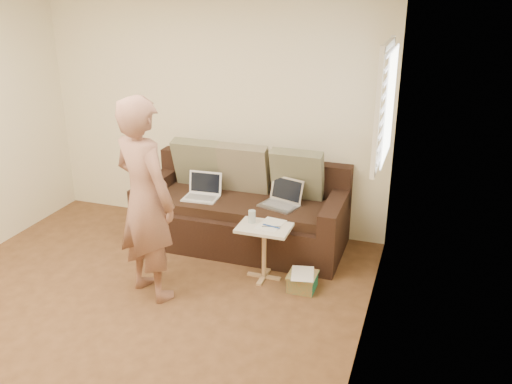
# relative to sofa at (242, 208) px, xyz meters

# --- Properties ---
(floor) EXTENTS (4.50, 4.50, 0.00)m
(floor) POSITION_rel_sofa_xyz_m (-0.51, -1.77, -0.42)
(floor) COLOR #4D321C
(floor) RESTS_ON ground
(wall_back) EXTENTS (4.00, 0.00, 4.00)m
(wall_back) POSITION_rel_sofa_xyz_m (-0.51, 0.48, 0.87)
(wall_back) COLOR #EFE7BB
(wall_back) RESTS_ON ground
(wall_right) EXTENTS (0.00, 4.50, 4.50)m
(wall_right) POSITION_rel_sofa_xyz_m (1.49, -1.77, 0.87)
(wall_right) COLOR #EFE7BB
(wall_right) RESTS_ON ground
(window_blinds) EXTENTS (0.12, 0.88, 1.08)m
(window_blinds) POSITION_rel_sofa_xyz_m (1.44, -0.27, 1.28)
(window_blinds) COLOR white
(window_blinds) RESTS_ON wall_right
(sofa) EXTENTS (2.20, 0.95, 0.85)m
(sofa) POSITION_rel_sofa_xyz_m (0.00, 0.00, 0.00)
(sofa) COLOR black
(sofa) RESTS_ON ground
(pillow_left) EXTENTS (0.55, 0.29, 0.57)m
(pillow_left) POSITION_rel_sofa_xyz_m (-0.60, 0.24, 0.37)
(pillow_left) COLOR #696B4F
(pillow_left) RESTS_ON sofa
(pillow_mid) EXTENTS (0.55, 0.27, 0.57)m
(pillow_mid) POSITION_rel_sofa_xyz_m (-0.05, 0.21, 0.37)
(pillow_mid) COLOR #6D694E
(pillow_mid) RESTS_ON sofa
(pillow_right) EXTENTS (0.55, 0.28, 0.57)m
(pillow_right) POSITION_rel_sofa_xyz_m (0.55, 0.21, 0.37)
(pillow_right) COLOR #696B4F
(pillow_right) RESTS_ON sofa
(laptop_silver) EXTENTS (0.45, 0.38, 0.25)m
(laptop_silver) POSITION_rel_sofa_xyz_m (0.43, -0.06, 0.10)
(laptop_silver) COLOR #B7BABC
(laptop_silver) RESTS_ON sofa
(laptop_white) EXTENTS (0.38, 0.29, 0.27)m
(laptop_white) POSITION_rel_sofa_xyz_m (-0.42, -0.13, 0.10)
(laptop_white) COLOR white
(laptop_white) RESTS_ON sofa
(person) EXTENTS (0.80, 0.69, 1.85)m
(person) POSITION_rel_sofa_xyz_m (-0.45, -1.21, 0.50)
(person) COLOR brown
(person) RESTS_ON ground
(side_table) EXTENTS (0.50, 0.35, 0.55)m
(side_table) POSITION_rel_sofa_xyz_m (0.46, -0.62, -0.15)
(side_table) COLOR silver
(side_table) RESTS_ON ground
(drinking_glass) EXTENTS (0.07, 0.07, 0.12)m
(drinking_glass) POSITION_rel_sofa_xyz_m (0.32, -0.57, 0.18)
(drinking_glass) COLOR silver
(drinking_glass) RESTS_ON side_table
(scissors) EXTENTS (0.19, 0.11, 0.02)m
(scissors) POSITION_rel_sofa_xyz_m (0.52, -0.62, 0.13)
(scissors) COLOR silver
(scissors) RESTS_ON side_table
(paper_on_table) EXTENTS (0.25, 0.33, 0.00)m
(paper_on_table) POSITION_rel_sofa_xyz_m (0.50, -0.57, 0.12)
(paper_on_table) COLOR white
(paper_on_table) RESTS_ON side_table
(striped_box) EXTENTS (0.26, 0.26, 0.17)m
(striped_box) POSITION_rel_sofa_xyz_m (0.86, -0.72, -0.34)
(striped_box) COLOR #CF5E1F
(striped_box) RESTS_ON ground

